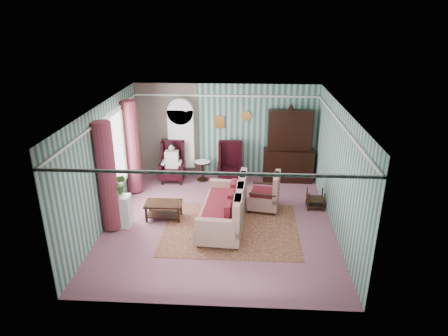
# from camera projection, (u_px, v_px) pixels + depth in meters

# --- Properties ---
(floor) EXTENTS (6.00, 6.00, 0.00)m
(floor) POSITION_uv_depth(u_px,v_px,m) (220.00, 222.00, 9.90)
(floor) COLOR #9A596C
(floor) RESTS_ON ground
(room_shell) EXTENTS (5.53, 6.02, 2.91)m
(room_shell) POSITION_uv_depth(u_px,v_px,m) (193.00, 143.00, 9.35)
(room_shell) COLOR #356157
(room_shell) RESTS_ON ground
(bookcase) EXTENTS (0.80, 0.28, 2.24)m
(bookcase) POSITION_uv_depth(u_px,v_px,m) (182.00, 143.00, 12.19)
(bookcase) COLOR silver
(bookcase) RESTS_ON floor
(dresser_hutch) EXTENTS (1.50, 0.56, 2.36)m
(dresser_hutch) POSITION_uv_depth(u_px,v_px,m) (289.00, 144.00, 11.88)
(dresser_hutch) COLOR black
(dresser_hutch) RESTS_ON floor
(wingback_left) EXTENTS (0.76, 0.80, 1.25)m
(wingback_left) POSITION_uv_depth(u_px,v_px,m) (172.00, 162.00, 12.02)
(wingback_left) COLOR black
(wingback_left) RESTS_ON floor
(wingback_right) EXTENTS (0.76, 0.80, 1.25)m
(wingback_right) POSITION_uv_depth(u_px,v_px,m) (230.00, 163.00, 11.93)
(wingback_right) COLOR black
(wingback_right) RESTS_ON floor
(seated_woman) EXTENTS (0.44, 0.40, 1.18)m
(seated_woman) POSITION_uv_depth(u_px,v_px,m) (172.00, 163.00, 12.04)
(seated_woman) COLOR silver
(seated_woman) RESTS_ON floor
(round_side_table) EXTENTS (0.50, 0.50, 0.60)m
(round_side_table) POSITION_uv_depth(u_px,v_px,m) (203.00, 171.00, 12.24)
(round_side_table) COLOR black
(round_side_table) RESTS_ON floor
(nest_table) EXTENTS (0.45, 0.38, 0.54)m
(nest_table) POSITION_uv_depth(u_px,v_px,m) (315.00, 199.00, 10.50)
(nest_table) COLOR black
(nest_table) RESTS_ON floor
(plant_stand) EXTENTS (0.55, 0.35, 0.80)m
(plant_stand) POSITION_uv_depth(u_px,v_px,m) (119.00, 211.00, 9.60)
(plant_stand) COLOR white
(plant_stand) RESTS_ON floor
(rug) EXTENTS (3.20, 2.60, 0.01)m
(rug) POSITION_uv_depth(u_px,v_px,m) (231.00, 229.00, 9.60)
(rug) COLOR #521F1B
(rug) RESTS_ON floor
(sofa) EXTENTS (1.25, 2.33, 0.98)m
(sofa) POSITION_uv_depth(u_px,v_px,m) (223.00, 208.00, 9.55)
(sofa) COLOR beige
(sofa) RESTS_ON floor
(floral_armchair) EXTENTS (0.91, 0.96, 1.04)m
(floral_armchair) POSITION_uv_depth(u_px,v_px,m) (264.00, 191.00, 10.38)
(floral_armchair) COLOR #C3B397
(floral_armchair) RESTS_ON floor
(coffee_table) EXTENTS (0.91, 0.54, 0.44)m
(coffee_table) POSITION_uv_depth(u_px,v_px,m) (164.00, 211.00, 10.00)
(coffee_table) COLOR black
(coffee_table) RESTS_ON floor
(potted_plant_a) EXTENTS (0.42, 0.38, 0.41)m
(potted_plant_a) POSITION_uv_depth(u_px,v_px,m) (114.00, 191.00, 9.25)
(potted_plant_a) COLOR #1A531B
(potted_plant_a) RESTS_ON plant_stand
(potted_plant_b) EXTENTS (0.31, 0.27, 0.50)m
(potted_plant_b) POSITION_uv_depth(u_px,v_px,m) (120.00, 184.00, 9.49)
(potted_plant_b) COLOR #235119
(potted_plant_b) RESTS_ON plant_stand
(potted_plant_c) EXTENTS (0.27, 0.27, 0.42)m
(potted_plant_c) POSITION_uv_depth(u_px,v_px,m) (114.00, 186.00, 9.46)
(potted_plant_c) COLOR #1B581F
(potted_plant_c) RESTS_ON plant_stand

